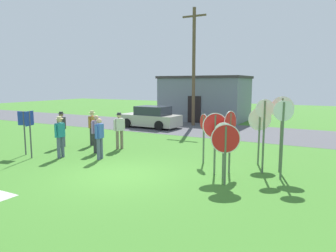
{
  "coord_description": "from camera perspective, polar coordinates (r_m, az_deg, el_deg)",
  "views": [
    {
      "loc": [
        6.38,
        -8.35,
        3.1
      ],
      "look_at": [
        0.05,
        3.24,
        1.3
      ],
      "focal_mm": 33.6,
      "sensor_mm": 36.0,
      "label": 1
    }
  ],
  "objects": [
    {
      "name": "stop_sign_far_back",
      "position": [
        10.96,
        11.2,
        -0.82
      ],
      "size": [
        0.19,
        0.81,
        2.17
      ],
      "color": "#51664C",
      "rests_on": "ground"
    },
    {
      "name": "stop_sign_nearest",
      "position": [
        11.55,
        19.93,
        0.94
      ],
      "size": [
        0.76,
        0.19,
        2.66
      ],
      "color": "#51664C",
      "rests_on": "ground"
    },
    {
      "name": "building_background",
      "position": [
        26.85,
        6.7,
        5.05
      ],
      "size": [
        7.02,
        4.54,
        3.69
      ],
      "color": "slate",
      "rests_on": "ground"
    },
    {
      "name": "stop_sign_rear_right",
      "position": [
        10.68,
        20.1,
        -0.2
      ],
      "size": [
        0.6,
        0.29,
        2.56
      ],
      "color": "#51664C",
      "rests_on": "ground"
    },
    {
      "name": "parked_car_on_street",
      "position": [
        22.16,
        -3.17,
        1.51
      ],
      "size": [
        4.36,
        2.14,
        1.51
      ],
      "color": "#B7B2A3",
      "rests_on": "ground"
    },
    {
      "name": "person_near_signs",
      "position": [
        13.12,
        -12.32,
        -1.85
      ],
      "size": [
        0.28,
        0.56,
        1.69
      ],
      "color": "#4C5670",
      "rests_on": "ground"
    },
    {
      "name": "stop_sign_rear_left",
      "position": [
        11.21,
        17.03,
        0.3
      ],
      "size": [
        0.55,
        0.37,
        2.57
      ],
      "color": "#51664C",
      "rests_on": "ground"
    },
    {
      "name": "person_in_teal",
      "position": [
        16.25,
        -13.55,
        0.06
      ],
      "size": [
        0.31,
        0.57,
        1.74
      ],
      "color": "#2D2D33",
      "rests_on": "ground"
    },
    {
      "name": "info_panel_leftmost",
      "position": [
        14.13,
        -23.77,
        0.03
      ],
      "size": [
        0.24,
        0.57,
        1.97
      ],
      "color": "#4C4C51",
      "rests_on": "ground"
    },
    {
      "name": "street_asphalt",
      "position": [
        20.94,
        10.57,
        -0.87
      ],
      "size": [
        60.0,
        6.4,
        0.01
      ],
      "primitive_type": "cube",
      "color": "#4C4C51",
      "rests_on": "ground"
    },
    {
      "name": "stop_sign_low_front",
      "position": [
        10.65,
        8.53,
        -1.19
      ],
      "size": [
        0.71,
        0.51,
        2.12
      ],
      "color": "#51664C",
      "rests_on": "ground"
    },
    {
      "name": "stop_sign_tallest",
      "position": [
        12.38,
        16.26,
        0.06
      ],
      "size": [
        0.77,
        0.45,
        2.19
      ],
      "color": "#51664C",
      "rests_on": "ground"
    },
    {
      "name": "person_on_left",
      "position": [
        14.99,
        -8.82,
        -0.45
      ],
      "size": [
        0.37,
        0.5,
        1.74
      ],
      "color": "#7A6B56",
      "rests_on": "ground"
    },
    {
      "name": "person_with_sunhat",
      "position": [
        13.83,
        -18.99,
        -1.46
      ],
      "size": [
        0.32,
        0.57,
        1.74
      ],
      "color": "#4C5670",
      "rests_on": "ground"
    },
    {
      "name": "utility_pole",
      "position": [
        23.24,
        4.69,
        10.95
      ],
      "size": [
        1.8,
        0.24,
        8.43
      ],
      "color": "brown",
      "rests_on": "ground"
    },
    {
      "name": "stop_sign_leaning_left",
      "position": [
        12.26,
        6.49,
        -0.76
      ],
      "size": [
        0.5,
        0.43,
        1.93
      ],
      "color": "#51664C",
      "rests_on": "ground"
    },
    {
      "name": "ground_plane",
      "position": [
        10.96,
        -8.5,
        -8.77
      ],
      "size": [
        80.0,
        80.0,
        0.0
      ],
      "primitive_type": "plane",
      "color": "#3D7528"
    },
    {
      "name": "stop_sign_center_cluster",
      "position": [
        9.71,
        10.39,
        -3.22
      ],
      "size": [
        0.79,
        0.46,
        1.89
      ],
      "color": "#51664C",
      "rests_on": "ground"
    },
    {
      "name": "person_in_blue",
      "position": [
        16.15,
        -18.73,
        -0.18
      ],
      "size": [
        0.31,
        0.57,
        1.74
      ],
      "color": "#4C5670",
      "rests_on": "ground"
    },
    {
      "name": "info_panel_middle",
      "position": [
        14.91,
        -24.65,
        0.16
      ],
      "size": [
        0.59,
        0.16,
        1.9
      ],
      "color": "#4C4C51",
      "rests_on": "ground"
    },
    {
      "name": "person_in_dark_shirt",
      "position": [
        14.41,
        -12.82,
        -1.01
      ],
      "size": [
        0.28,
        0.56,
        1.69
      ],
      "color": "#2D2D33",
      "rests_on": "ground"
    },
    {
      "name": "stop_sign_leaning_right",
      "position": [
        10.3,
        10.06,
        -2.76
      ],
      "size": [
        0.63,
        0.07,
        1.86
      ],
      "color": "#51664C",
      "rests_on": "ground"
    }
  ]
}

